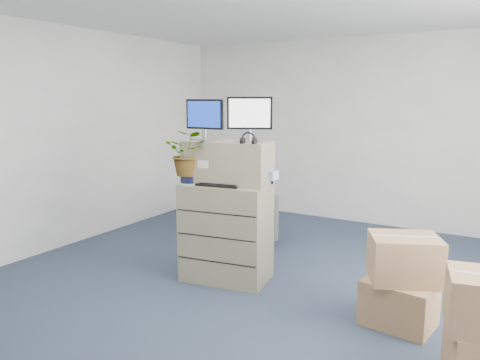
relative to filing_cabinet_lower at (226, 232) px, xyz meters
The scene contains 15 objects.
ground 0.92m from the filing_cabinet_lower, 40.93° to the right, with size 7.00×7.00×0.00m, color #2A364C.
wall_back 3.19m from the filing_cabinet_lower, 79.09° to the left, with size 6.00×0.02×2.80m, color beige.
filing_cabinet_lower is the anchor object (origin of this frame).
filing_cabinet_upper 0.74m from the filing_cabinet_lower, 98.80° to the left, with size 0.88×0.44×0.44m, color tan.
monitor_left 1.22m from the filing_cabinet_lower, behind, with size 0.43×0.18×0.42m.
monitor_right 1.23m from the filing_cabinet_lower, 24.44° to the left, with size 0.42×0.26×0.45m.
headphones 1.05m from the filing_cabinet_lower, 15.73° to the right, with size 0.15×0.15×0.02m, color black.
keyboard 0.54m from the filing_cabinet_lower, 93.77° to the right, with size 0.45×0.19×0.02m, color black.
mouse 0.64m from the filing_cabinet_lower, 10.18° to the right, with size 0.09×0.06×0.03m, color silver.
water_bottle 0.65m from the filing_cabinet_lower, 31.19° to the left, with size 0.07×0.07×0.25m, color #999CA2.
phone_dock 0.56m from the filing_cabinet_lower, 115.87° to the left, with size 0.07×0.06×0.14m.
external_drive 0.66m from the filing_cabinet_lower, 31.03° to the left, with size 0.19×0.14×0.06m, color black.
tissue_box 0.74m from the filing_cabinet_lower, 28.39° to the left, with size 0.25×0.12×0.09m, color #437CE4.
potted_plant 0.86m from the filing_cabinet_lower, 151.45° to the right, with size 0.54×0.57×0.45m.
office_chair 1.39m from the filing_cabinet_lower, 111.30° to the left, with size 0.75×0.70×0.77m, color #58585C.
Camera 1 is at (1.96, -3.50, 1.92)m, focal length 35.00 mm.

